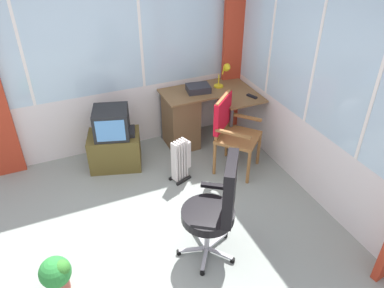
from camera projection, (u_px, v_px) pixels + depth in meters
ground at (144, 256)px, 3.78m from camera, size 5.16×5.01×0.06m
north_window_panel at (87, 63)px, 4.63m from camera, size 4.16×0.07×2.52m
east_window_panel at (339, 102)px, 3.76m from camera, size 0.07×4.01×2.52m
curtain_corner at (234, 48)px, 5.21m from camera, size 0.33×0.10×2.42m
desk at (185, 118)px, 5.21m from camera, size 1.20×0.90×0.77m
desk_lamp at (226, 72)px, 5.07m from camera, size 0.22×0.19×0.34m
tv_remote at (252, 96)px, 4.93m from camera, size 0.09×0.16×0.02m
paper_tray at (198, 88)px, 5.05m from camera, size 0.33×0.27×0.09m
wooden_armchair at (229, 125)px, 4.64m from camera, size 0.68×0.68×0.99m
office_chair at (218, 205)px, 3.43m from camera, size 0.60×0.61×1.13m
tv_on_stand at (114, 141)px, 4.81m from camera, size 0.74×0.60×0.82m
space_heater at (181, 159)px, 4.61m from camera, size 0.29×0.24×0.56m
potted_plant at (56, 274)px, 3.32m from camera, size 0.28×0.28×0.37m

